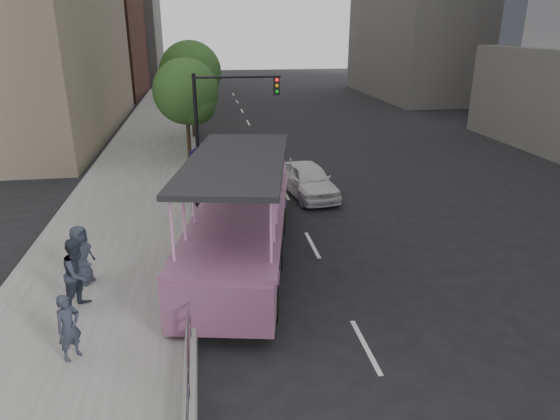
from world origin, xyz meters
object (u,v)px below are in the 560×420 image
object	(u,v)px
pedestrian_mid	(79,273)
street_tree_near	(188,94)
parking_sign	(195,177)
car	(308,180)
duck_boat	(244,214)
pedestrian_far	(81,255)
street_tree_far	(192,75)
traffic_signal	(221,109)
pedestrian_near	(69,327)

from	to	relation	value
pedestrian_mid	street_tree_near	distance (m)	15.92
parking_sign	street_tree_near	xyz separation A→B (m)	(-0.30, 8.98, 2.01)
car	parking_sign	bearing A→B (deg)	-161.80
duck_boat	pedestrian_far	bearing A→B (deg)	-156.76
duck_boat	pedestrian_mid	xyz separation A→B (m)	(-4.56, -3.43, -0.08)
street_tree_far	pedestrian_far	bearing A→B (deg)	-98.73
traffic_signal	street_tree_near	bearing A→B (deg)	114.98
street_tree_far	traffic_signal	bearing A→B (deg)	-81.57
pedestrian_near	car	bearing A→B (deg)	8.86
duck_boat	street_tree_near	world-z (taller)	street_tree_near
pedestrian_mid	street_tree_near	xyz separation A→B (m)	(2.65, 15.49, 2.55)
duck_boat	pedestrian_far	world-z (taller)	duck_boat
parking_sign	traffic_signal	distance (m)	5.95
car	traffic_signal	xyz separation A→B (m)	(-3.67, 3.12, 2.75)
duck_boat	car	xyz separation A→B (m)	(3.37, 5.52, -0.60)
pedestrian_mid	parking_sign	bearing A→B (deg)	2.53
car	pedestrian_far	size ratio (longest dim) A/B	2.54
traffic_signal	parking_sign	bearing A→B (deg)	-103.12
pedestrian_near	duck_boat	bearing A→B (deg)	5.99
duck_boat	pedestrian_mid	distance (m)	5.70
duck_boat	pedestrian_near	distance (m)	7.11
duck_boat	parking_sign	xyz separation A→B (m)	(-1.60, 3.09, 0.46)
duck_boat	pedestrian_mid	bearing A→B (deg)	-143.05
pedestrian_far	parking_sign	size ratio (longest dim) A/B	0.60
car	street_tree_far	xyz separation A→B (m)	(-5.07, 12.55, 3.56)
pedestrian_far	street_tree_far	size ratio (longest dim) A/B	0.27
duck_boat	traffic_signal	world-z (taller)	traffic_signal
pedestrian_near	pedestrian_far	distance (m)	3.62
duck_boat	traffic_signal	bearing A→B (deg)	92.03
pedestrian_mid	traffic_signal	distance (m)	12.98
pedestrian_mid	pedestrian_far	world-z (taller)	pedestrian_mid
duck_boat	pedestrian_mid	world-z (taller)	duck_boat
traffic_signal	street_tree_far	world-z (taller)	street_tree_far
car	street_tree_near	world-z (taller)	street_tree_near
street_tree_near	traffic_signal	bearing A→B (deg)	-65.02
pedestrian_near	street_tree_near	bearing A→B (deg)	35.64
traffic_signal	pedestrian_near	bearing A→B (deg)	-105.68
traffic_signal	street_tree_near	distance (m)	3.80
street_tree_far	car	bearing A→B (deg)	-67.99
parking_sign	pedestrian_far	bearing A→B (deg)	-121.84
car	parking_sign	size ratio (longest dim) A/B	1.52
parking_sign	street_tree_far	distance (m)	15.19
car	parking_sign	xyz separation A→B (m)	(-4.97, -2.43, 1.05)
parking_sign	traffic_signal	bearing A→B (deg)	76.88
pedestrian_mid	duck_boat	bearing A→B (deg)	-26.11
car	pedestrian_mid	bearing A→B (deg)	-139.42
car	pedestrian_near	bearing A→B (deg)	-132.43
pedestrian_near	parking_sign	size ratio (longest dim) A/B	0.54
parking_sign	street_tree_near	world-z (taller)	street_tree_near
car	street_tree_far	world-z (taller)	street_tree_far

